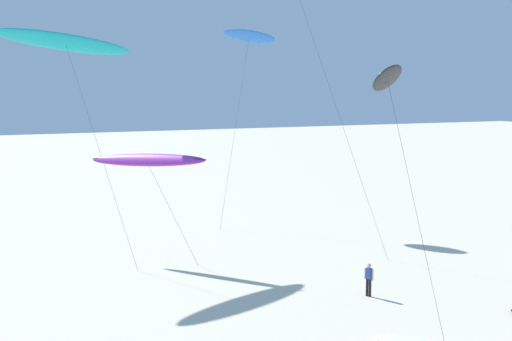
{
  "coord_description": "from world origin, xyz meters",
  "views": [
    {
      "loc": [
        -6.12,
        1.22,
        10.41
      ],
      "look_at": [
        3.83,
        23.3,
        7.15
      ],
      "focal_mm": 42.35,
      "sensor_mm": 36.0,
      "label": 1
    }
  ],
  "objects_px": {
    "flying_kite_2": "(388,78)",
    "flying_kite_8": "(249,36)",
    "person_near_left": "(369,278)",
    "flying_kite_6": "(147,160)",
    "flying_kite_3": "(65,42)"
  },
  "relations": [
    {
      "from": "flying_kite_2",
      "to": "flying_kite_8",
      "type": "xyz_separation_m",
      "value": [
        2.31,
        21.37,
        3.66
      ]
    },
    {
      "from": "person_near_left",
      "to": "flying_kite_6",
      "type": "bearing_deg",
      "value": 126.07
    },
    {
      "from": "flying_kite_6",
      "to": "person_near_left",
      "type": "relative_size",
      "value": 4.1
    },
    {
      "from": "flying_kite_2",
      "to": "flying_kite_6",
      "type": "relative_size",
      "value": 1.68
    },
    {
      "from": "flying_kite_2",
      "to": "flying_kite_3",
      "type": "height_order",
      "value": "flying_kite_3"
    },
    {
      "from": "flying_kite_3",
      "to": "flying_kite_2",
      "type": "bearing_deg",
      "value": -52.03
    },
    {
      "from": "flying_kite_2",
      "to": "person_near_left",
      "type": "relative_size",
      "value": 6.87
    },
    {
      "from": "flying_kite_8",
      "to": "person_near_left",
      "type": "distance_m",
      "value": 24.46
    },
    {
      "from": "person_near_left",
      "to": "flying_kite_2",
      "type": "bearing_deg",
      "value": -93.92
    },
    {
      "from": "flying_kite_2",
      "to": "flying_kite_6",
      "type": "bearing_deg",
      "value": 123.17
    },
    {
      "from": "flying_kite_3",
      "to": "person_near_left",
      "type": "relative_size",
      "value": 8.39
    },
    {
      "from": "flying_kite_2",
      "to": "flying_kite_3",
      "type": "bearing_deg",
      "value": 127.97
    },
    {
      "from": "flying_kite_2",
      "to": "flying_kite_6",
      "type": "distance_m",
      "value": 15.92
    },
    {
      "from": "flying_kite_3",
      "to": "flying_kite_8",
      "type": "height_order",
      "value": "flying_kite_8"
    },
    {
      "from": "flying_kite_8",
      "to": "flying_kite_6",
      "type": "bearing_deg",
      "value": -140.8
    }
  ]
}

